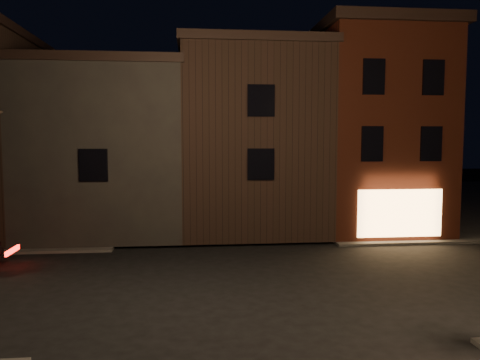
# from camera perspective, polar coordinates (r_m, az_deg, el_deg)

# --- Properties ---
(ground) EXTENTS (120.00, 120.00, 0.00)m
(ground) POSITION_cam_1_polar(r_m,az_deg,el_deg) (15.89, -0.07, -12.62)
(ground) COLOR black
(ground) RESTS_ON ground
(sidewalk_far_right) EXTENTS (30.00, 30.00, 0.12)m
(sidewalk_far_right) POSITION_cam_1_polar(r_m,az_deg,el_deg) (41.42, 25.59, -2.17)
(sidewalk_far_right) COLOR #2D2B28
(sidewalk_far_right) RESTS_ON ground
(corner_building) EXTENTS (6.50, 8.50, 10.50)m
(corner_building) POSITION_cam_1_polar(r_m,az_deg,el_deg) (26.34, 15.48, 6.03)
(corner_building) COLOR #3C140A
(corner_building) RESTS_ON ground
(row_building_a) EXTENTS (7.30, 10.30, 9.40)m
(row_building_a) POSITION_cam_1_polar(r_m,az_deg,el_deg) (25.76, 0.94, 4.98)
(row_building_a) COLOR black
(row_building_a) RESTS_ON ground
(row_building_b) EXTENTS (7.80, 10.30, 8.40)m
(row_building_b) POSITION_cam_1_polar(r_m,az_deg,el_deg) (25.94, -15.21, 3.70)
(row_building_b) COLOR black
(row_building_b) RESTS_ON ground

